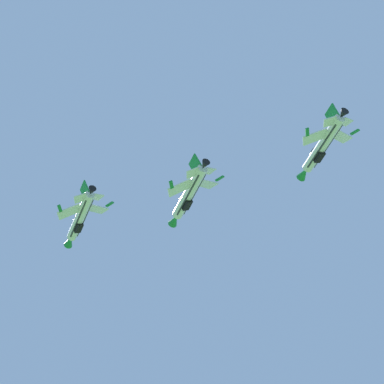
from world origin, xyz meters
TOP-DOWN VIEW (x-y plane):
  - fighter_jet_left_wing at (-1.21, 119.79)m, footprint 9.70×15.86m
  - fighter_jet_right_wing at (16.11, 106.85)m, footprint 9.47×15.86m
  - fighter_jet_left_outer at (36.17, 96.05)m, footprint 9.86×15.86m

SIDE VIEW (x-z plane):
  - fighter_jet_right_wing at x=16.11m, z-range 103.65..108.92m
  - fighter_jet_left_outer at x=36.17m, z-range 107.34..112.26m
  - fighter_jet_left_wing at x=-1.21m, z-range 107.66..112.75m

